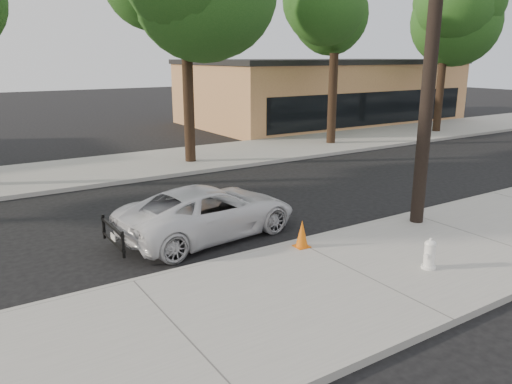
# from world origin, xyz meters

# --- Properties ---
(ground) EXTENTS (120.00, 120.00, 0.00)m
(ground) POSITION_xyz_m (0.00, 0.00, 0.00)
(ground) COLOR black
(ground) RESTS_ON ground
(near_sidewalk) EXTENTS (90.00, 4.40, 0.15)m
(near_sidewalk) POSITION_xyz_m (0.00, -4.30, 0.07)
(near_sidewalk) COLOR gray
(near_sidewalk) RESTS_ON ground
(far_sidewalk) EXTENTS (90.00, 5.00, 0.15)m
(far_sidewalk) POSITION_xyz_m (0.00, 8.50, 0.07)
(far_sidewalk) COLOR gray
(far_sidewalk) RESTS_ON ground
(curb_near) EXTENTS (90.00, 0.12, 0.16)m
(curb_near) POSITION_xyz_m (0.00, -2.10, 0.07)
(curb_near) COLOR #9E9B93
(curb_near) RESTS_ON ground
(building_main) EXTENTS (18.00, 10.00, 4.00)m
(building_main) POSITION_xyz_m (16.00, 16.00, 2.00)
(building_main) COLOR #AD7448
(building_main) RESTS_ON ground
(utility_pole) EXTENTS (1.40, 0.34, 9.00)m
(utility_pole) POSITION_xyz_m (3.60, -2.70, 4.70)
(utility_pole) COLOR black
(utility_pole) RESTS_ON near_sidewalk
(tree_d) EXTENTS (4.50, 4.35, 8.75)m
(tree_d) POSITION_xyz_m (10.20, 7.95, 6.37)
(tree_d) COLOR black
(tree_d) RESTS_ON far_sidewalk
(tree_e) EXTENTS (4.80, 4.65, 9.25)m
(tree_e) POSITION_xyz_m (18.21, 7.74, 6.70)
(tree_e) COLOR black
(tree_e) RESTS_ON far_sidewalk
(police_cruiser) EXTENTS (4.86, 2.70, 1.29)m
(police_cruiser) POSITION_xyz_m (-1.37, -0.33, 0.64)
(police_cruiser) COLOR silver
(police_cruiser) RESTS_ON ground
(fire_hydrant) EXTENTS (0.33, 0.30, 0.62)m
(fire_hydrant) POSITION_xyz_m (1.36, -4.88, 0.45)
(fire_hydrant) COLOR white
(fire_hydrant) RESTS_ON near_sidewalk
(traffic_cone) EXTENTS (0.34, 0.34, 0.64)m
(traffic_cone) POSITION_xyz_m (-0.11, -2.50, 0.46)
(traffic_cone) COLOR orange
(traffic_cone) RESTS_ON near_sidewalk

